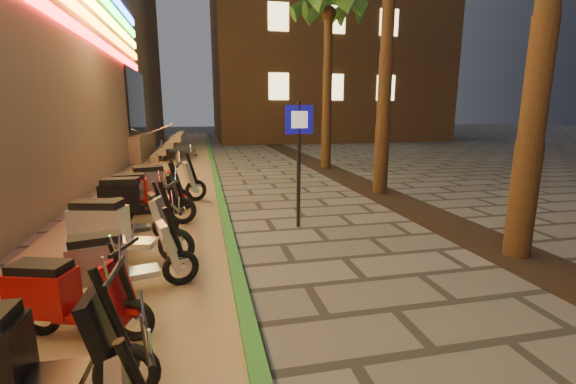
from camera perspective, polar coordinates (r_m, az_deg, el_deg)
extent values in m
plane|color=#474442|center=(3.96, 9.80, -23.66)|extent=(120.00, 120.00, 0.00)
cube|color=#8C7251|center=(13.23, -17.93, 1.29)|extent=(3.40, 60.00, 0.01)
cube|color=#296D2A|center=(13.17, -10.57, 1.82)|extent=(0.18, 60.00, 0.10)
cube|color=black|center=(9.62, 18.55, -2.52)|extent=(1.20, 40.00, 0.02)
cube|color=black|center=(21.21, -21.53, 12.39)|extent=(0.08, 5.00, 3.00)
cube|color=gray|center=(21.67, -26.47, 6.11)|extent=(5.00, 6.00, 1.20)
cube|color=gray|center=(21.19, -18.44, 5.42)|extent=(0.35, 5.00, 0.30)
cube|color=gray|center=(21.13, -17.55, 6.27)|extent=(0.35, 5.00, 0.30)
cube|color=gray|center=(21.08, -16.64, 7.13)|extent=(0.35, 5.00, 0.30)
cube|color=gray|center=(21.04, -15.73, 8.00)|extent=(0.35, 5.00, 0.30)
cylinder|color=silver|center=(19.18, -20.45, 7.97)|extent=(2.09, 0.06, 0.81)
cylinder|color=silver|center=(23.14, -19.12, 8.60)|extent=(2.09, 0.06, 0.81)
cube|color=#EDD082|center=(27.51, -1.37, 15.37)|extent=(1.40, 0.06, 1.80)
cube|color=#EDD082|center=(28.55, 6.82, 15.17)|extent=(1.40, 0.06, 1.80)
cube|color=#EDD082|center=(30.09, 14.28, 14.72)|extent=(1.40, 0.06, 1.80)
cube|color=#EDD082|center=(28.15, -1.42, 24.56)|extent=(1.40, 0.06, 1.80)
cube|color=#EDD082|center=(29.16, 7.05, 24.02)|extent=(1.40, 0.06, 1.80)
cube|color=#EDD082|center=(30.67, 14.74, 23.13)|extent=(1.40, 0.06, 1.80)
cylinder|color=#472D19|center=(6.98, 33.06, 13.55)|extent=(0.40, 0.40, 5.45)
cylinder|color=#472D19|center=(11.12, 14.12, 14.36)|extent=(0.40, 0.40, 5.70)
cylinder|color=#472D19|center=(15.76, 5.83, 14.25)|extent=(0.40, 0.40, 5.95)
sphere|color=#472D19|center=(16.17, 6.07, 24.84)|extent=(0.56, 0.56, 0.56)
cone|color=#264816|center=(16.56, 9.34, 26.05)|extent=(0.60, 1.93, 1.52)
cone|color=#264816|center=(17.01, 7.84, 25.71)|extent=(1.70, 1.86, 1.52)
cone|color=#264816|center=(17.13, 5.63, 25.66)|extent=(2.00, 0.93, 1.52)
cone|color=#264816|center=(16.86, 3.60, 25.91)|extent=(1.97, 1.48, 1.52)
cone|color=#264816|center=(16.33, 2.63, 26.40)|extent=(1.22, 2.02, 1.52)
cylinder|color=black|center=(7.59, 1.59, 3.90)|extent=(0.08, 0.08, 2.49)
cube|color=#0F0B95|center=(7.50, 1.67, 10.67)|extent=(0.55, 0.05, 0.55)
cube|color=white|center=(7.48, 1.72, 10.67)|extent=(0.32, 0.03, 0.32)
cylinder|color=black|center=(2.42, -20.17, -19.97)|extent=(0.16, 0.53, 0.04)
torus|color=black|center=(3.59, -22.72, -23.58)|extent=(0.52, 0.11, 0.52)
cylinder|color=silver|center=(3.59, -22.72, -23.58)|extent=(0.14, 0.10, 0.14)
cube|color=black|center=(3.73, -32.10, -22.39)|extent=(0.56, 0.35, 0.08)
cube|color=black|center=(3.44, -25.61, -18.78)|extent=(0.28, 0.41, 0.71)
cylinder|color=black|center=(3.33, -24.71, -15.84)|extent=(0.28, 0.08, 0.74)
cylinder|color=black|center=(3.19, -24.32, -10.72)|extent=(0.06, 0.58, 0.04)
cube|color=black|center=(3.53, -22.89, -21.97)|extent=(0.22, 0.15, 0.06)
torus|color=black|center=(4.90, -32.89, -15.03)|extent=(0.47, 0.23, 0.47)
cylinder|color=silver|center=(4.90, -32.89, -15.03)|extent=(0.15, 0.12, 0.13)
torus|color=black|center=(4.37, -22.02, -17.14)|extent=(0.47, 0.23, 0.47)
cylinder|color=silver|center=(4.37, -22.02, -17.14)|extent=(0.15, 0.12, 0.13)
cube|color=maroon|center=(4.60, -27.93, -15.68)|extent=(0.56, 0.44, 0.07)
cube|color=maroon|center=(4.75, -32.55, -12.36)|extent=(0.70, 0.52, 0.45)
cube|color=black|center=(4.66, -32.91, -9.42)|extent=(0.62, 0.44, 0.11)
cube|color=maroon|center=(4.30, -23.86, -13.30)|extent=(0.34, 0.42, 0.63)
cylinder|color=black|center=(4.20, -23.31, -11.18)|extent=(0.25, 0.14, 0.66)
cylinder|color=black|center=(4.08, -23.08, -7.52)|extent=(0.20, 0.51, 0.04)
cube|color=maroon|center=(4.33, -22.13, -15.89)|extent=(0.23, 0.18, 0.05)
torus|color=black|center=(5.35, -26.94, -12.01)|extent=(0.50, 0.22, 0.49)
cylinder|color=silver|center=(5.35, -26.94, -12.01)|extent=(0.15, 0.12, 0.13)
torus|color=black|center=(5.43, -15.58, -10.76)|extent=(0.50, 0.22, 0.49)
cylinder|color=silver|center=(5.43, -15.58, -10.76)|extent=(0.15, 0.12, 0.13)
cube|color=#9A9BA1|center=(5.35, -21.34, -11.08)|extent=(0.58, 0.44, 0.08)
cube|color=#9A9BA1|center=(5.25, -26.39, -9.19)|extent=(0.73, 0.52, 0.47)
cube|color=black|center=(5.16, -26.67, -6.35)|extent=(0.64, 0.44, 0.11)
cube|color=#9A9BA1|center=(5.30, -17.18, -7.74)|extent=(0.34, 0.43, 0.66)
cylinder|color=black|center=(5.25, -16.60, -5.71)|extent=(0.27, 0.13, 0.70)
cylinder|color=black|center=(5.18, -16.28, -2.47)|extent=(0.18, 0.54, 0.04)
cube|color=#9A9BA1|center=(5.39, -15.65, -9.65)|extent=(0.23, 0.18, 0.06)
torus|color=black|center=(6.61, -26.56, -7.10)|extent=(0.58, 0.24, 0.57)
cylinder|color=silver|center=(6.61, -26.56, -7.10)|extent=(0.18, 0.14, 0.15)
torus|color=black|center=(6.15, -16.20, -7.68)|extent=(0.58, 0.24, 0.57)
cylinder|color=silver|center=(6.15, -16.20, -7.68)|extent=(0.18, 0.14, 0.15)
cube|color=silver|center=(6.35, -21.70, -7.03)|extent=(0.68, 0.50, 0.09)
cube|color=silver|center=(6.48, -26.13, -4.47)|extent=(0.85, 0.59, 0.55)
cube|color=black|center=(6.41, -26.38, -1.72)|extent=(0.75, 0.50, 0.13)
cube|color=silver|center=(6.08, -17.80, -4.29)|extent=(0.39, 0.50, 0.78)
cylinder|color=black|center=(6.00, -17.23, -2.28)|extent=(0.31, 0.14, 0.82)
cylinder|color=black|center=(5.91, -16.93, 1.03)|extent=(0.19, 0.63, 0.05)
cube|color=silver|center=(6.11, -16.28, -6.51)|extent=(0.27, 0.21, 0.07)
torus|color=black|center=(7.28, -25.74, -5.74)|extent=(0.49, 0.22, 0.48)
cylinder|color=silver|center=(7.28, -25.74, -5.74)|extent=(0.15, 0.13, 0.13)
torus|color=black|center=(7.38, -17.67, -4.86)|extent=(0.49, 0.22, 0.48)
cylinder|color=silver|center=(7.38, -17.67, -4.86)|extent=(0.15, 0.13, 0.13)
cube|color=#242629|center=(7.30, -21.77, -5.04)|extent=(0.58, 0.45, 0.07)
cube|color=#242629|center=(7.21, -25.35, -3.63)|extent=(0.72, 0.52, 0.46)
cube|color=black|center=(7.15, -25.54, -1.55)|extent=(0.64, 0.45, 0.11)
cube|color=#242629|center=(7.28, -18.82, -2.59)|extent=(0.34, 0.43, 0.65)
cylinder|color=black|center=(7.25, -18.42, -1.11)|extent=(0.26, 0.13, 0.69)
cylinder|color=black|center=(7.20, -18.21, 1.23)|extent=(0.19, 0.53, 0.04)
cube|color=#242629|center=(7.35, -17.72, -4.03)|extent=(0.23, 0.18, 0.06)
torus|color=black|center=(8.46, -23.83, -2.89)|extent=(0.58, 0.14, 0.58)
cylinder|color=silver|center=(8.46, -23.83, -2.89)|extent=(0.16, 0.12, 0.16)
torus|color=black|center=(8.24, -15.41, -2.67)|extent=(0.58, 0.14, 0.58)
cylinder|color=silver|center=(8.24, -15.41, -2.67)|extent=(0.16, 0.12, 0.16)
cube|color=black|center=(8.32, -19.77, -2.50)|extent=(0.63, 0.41, 0.09)
cube|color=black|center=(8.37, -23.43, -0.74)|extent=(0.80, 0.46, 0.56)
cube|color=black|center=(8.31, -23.61, 1.43)|extent=(0.71, 0.39, 0.13)
cube|color=black|center=(8.17, -16.64, -0.13)|extent=(0.32, 0.46, 0.78)
cylinder|color=black|center=(8.12, -16.19, 1.42)|extent=(0.31, 0.09, 0.82)
cylinder|color=black|center=(8.06, -15.94, 3.92)|extent=(0.08, 0.65, 0.05)
cube|color=black|center=(8.21, -15.46, -1.77)|extent=(0.25, 0.17, 0.07)
torus|color=black|center=(9.30, -22.79, -1.65)|extent=(0.55, 0.16, 0.55)
cylinder|color=silver|center=(9.30, -22.79, -1.65)|extent=(0.16, 0.12, 0.15)
torus|color=black|center=(9.26, -15.54, -1.20)|extent=(0.55, 0.16, 0.55)
cylinder|color=silver|center=(9.26, -15.54, -1.20)|extent=(0.16, 0.12, 0.15)
cube|color=maroon|center=(9.25, -19.25, -1.18)|extent=(0.61, 0.41, 0.08)
cube|color=maroon|center=(9.23, -22.42, 0.22)|extent=(0.77, 0.47, 0.53)
cube|color=black|center=(9.18, -22.57, 2.08)|extent=(0.68, 0.40, 0.13)
cube|color=maroon|center=(9.18, -16.57, 0.91)|extent=(0.32, 0.44, 0.74)
cylinder|color=black|center=(9.15, -16.19, 2.23)|extent=(0.29, 0.10, 0.78)
cylinder|color=black|center=(9.10, -15.98, 4.34)|extent=(0.10, 0.61, 0.05)
cube|color=maroon|center=(9.23, -15.58, -0.44)|extent=(0.24, 0.17, 0.06)
torus|color=black|center=(10.06, -20.28, -0.42)|extent=(0.58, 0.26, 0.57)
cylinder|color=silver|center=(10.06, -20.28, -0.42)|extent=(0.18, 0.15, 0.15)
torus|color=black|center=(10.28, -13.49, 0.24)|extent=(0.58, 0.26, 0.57)
cylinder|color=silver|center=(10.28, -13.49, 0.24)|extent=(0.18, 0.15, 0.15)
cube|color=#A8A7AF|center=(10.14, -16.93, 0.15)|extent=(0.68, 0.52, 0.09)
cube|color=#A8A7AF|center=(10.01, -19.91, 1.41)|extent=(0.85, 0.60, 0.55)
cube|color=black|center=(9.96, -20.04, 3.21)|extent=(0.75, 0.52, 0.13)
cube|color=#A8A7AF|center=(10.18, -14.43, 2.22)|extent=(0.40, 0.50, 0.77)
cylinder|color=black|center=(10.16, -14.07, 3.47)|extent=(0.31, 0.15, 0.81)
cylinder|color=black|center=(10.13, -13.87, 5.47)|extent=(0.21, 0.63, 0.05)
cube|color=#A8A7AF|center=(10.25, -13.53, 0.96)|extent=(0.27, 0.21, 0.07)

